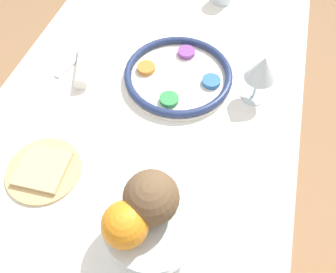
# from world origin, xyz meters

# --- Properties ---
(ground_plane) EXTENTS (8.00, 8.00, 0.00)m
(ground_plane) POSITION_xyz_m (0.00, 0.00, 0.00)
(ground_plane) COLOR #99704C
(dining_table) EXTENTS (1.35, 0.81, 0.70)m
(dining_table) POSITION_xyz_m (0.00, 0.00, 0.35)
(dining_table) COLOR white
(dining_table) RESTS_ON ground_plane
(seder_plate) EXTENTS (0.30, 0.30, 0.03)m
(seder_plate) POSITION_xyz_m (-0.13, 0.06, 0.72)
(seder_plate) COLOR silver
(seder_plate) RESTS_ON dining_table
(wine_glass) EXTENTS (0.08, 0.08, 0.14)m
(wine_glass) POSITION_xyz_m (-0.12, 0.27, 0.81)
(wine_glass) COLOR silver
(wine_glass) RESTS_ON dining_table
(fruit_stand) EXTENTS (0.19, 0.19, 0.10)m
(fruit_stand) POSITION_xyz_m (0.32, 0.13, 0.78)
(fruit_stand) COLOR silver
(fruit_stand) RESTS_ON dining_table
(orange_fruit) EXTENTS (0.08, 0.08, 0.08)m
(orange_fruit) POSITION_xyz_m (0.35, 0.09, 0.85)
(orange_fruit) COLOR orange
(orange_fruit) RESTS_ON fruit_stand
(coconut) EXTENTS (0.10, 0.10, 0.10)m
(coconut) POSITION_xyz_m (0.30, 0.12, 0.86)
(coconut) COLOR brown
(coconut) RESTS_ON fruit_stand
(bread_plate) EXTENTS (0.17, 0.17, 0.02)m
(bread_plate) POSITION_xyz_m (0.24, -0.16, 0.71)
(bread_plate) COLOR tan
(bread_plate) RESTS_ON dining_table
(napkin_roll) EXTENTS (0.17, 0.09, 0.04)m
(napkin_roll) POSITION_xyz_m (-0.09, -0.21, 0.72)
(napkin_roll) COLOR white
(napkin_roll) RESTS_ON dining_table
(spoon) EXTENTS (0.17, 0.06, 0.01)m
(spoon) POSITION_xyz_m (-0.12, -0.25, 0.71)
(spoon) COLOR silver
(spoon) RESTS_ON dining_table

